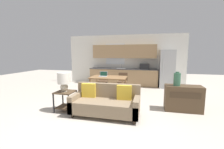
{
  "coord_description": "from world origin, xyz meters",
  "views": [
    {
      "loc": [
        1.29,
        -3.59,
        1.68
      ],
      "look_at": [
        0.06,
        1.5,
        0.95
      ],
      "focal_mm": 24.0,
      "sensor_mm": 36.0,
      "label": 1
    }
  ],
  "objects_px": {
    "refrigerator": "(167,69)",
    "laptop": "(103,75)",
    "dining_chair_far_right": "(123,81)",
    "side_table": "(65,98)",
    "vase": "(177,79)",
    "dining_table": "(109,79)",
    "couch": "(106,103)",
    "credenza": "(183,98)",
    "dining_chair_far_left": "(103,80)",
    "table_lamp": "(64,80)"
  },
  "relations": [
    {
      "from": "refrigerator",
      "to": "laptop",
      "type": "bearing_deg",
      "value": -141.52
    },
    {
      "from": "refrigerator",
      "to": "laptop",
      "type": "relative_size",
      "value": 5.79
    },
    {
      "from": "refrigerator",
      "to": "dining_chair_far_right",
      "type": "xyz_separation_m",
      "value": [
        -1.97,
        -1.37,
        -0.44
      ]
    },
    {
      "from": "side_table",
      "to": "vase",
      "type": "bearing_deg",
      "value": 14.1
    },
    {
      "from": "dining_table",
      "to": "couch",
      "type": "height_order",
      "value": "couch"
    },
    {
      "from": "refrigerator",
      "to": "credenza",
      "type": "bearing_deg",
      "value": -87.69
    },
    {
      "from": "couch",
      "to": "vase",
      "type": "relative_size",
      "value": 4.47
    },
    {
      "from": "vase",
      "to": "couch",
      "type": "bearing_deg",
      "value": -158.08
    },
    {
      "from": "side_table",
      "to": "dining_chair_far_left",
      "type": "bearing_deg",
      "value": 81.78
    },
    {
      "from": "dining_table",
      "to": "vase",
      "type": "height_order",
      "value": "vase"
    },
    {
      "from": "dining_chair_far_left",
      "to": "refrigerator",
      "type": "bearing_deg",
      "value": 20.12
    },
    {
      "from": "dining_table",
      "to": "credenza",
      "type": "relative_size",
      "value": 1.35
    },
    {
      "from": "dining_table",
      "to": "dining_chair_far_right",
      "type": "xyz_separation_m",
      "value": [
        0.44,
        0.79,
        -0.21
      ]
    },
    {
      "from": "refrigerator",
      "to": "side_table",
      "type": "height_order",
      "value": "refrigerator"
    },
    {
      "from": "side_table",
      "to": "laptop",
      "type": "xyz_separation_m",
      "value": [
        0.59,
        1.89,
        0.43
      ]
    },
    {
      "from": "couch",
      "to": "dining_chair_far_left",
      "type": "relative_size",
      "value": 2.17
    },
    {
      "from": "laptop",
      "to": "dining_chair_far_right",
      "type": "bearing_deg",
      "value": 47.94
    },
    {
      "from": "side_table",
      "to": "laptop",
      "type": "distance_m",
      "value": 2.02
    },
    {
      "from": "dining_table",
      "to": "table_lamp",
      "type": "xyz_separation_m",
      "value": [
        -0.83,
        -1.86,
        0.22
      ]
    },
    {
      "from": "refrigerator",
      "to": "vase",
      "type": "distance_m",
      "value": 3.2
    },
    {
      "from": "dining_table",
      "to": "dining_chair_far_right",
      "type": "height_order",
      "value": "dining_chair_far_right"
    },
    {
      "from": "dining_table",
      "to": "laptop",
      "type": "height_order",
      "value": "laptop"
    },
    {
      "from": "dining_chair_far_left",
      "to": "laptop",
      "type": "distance_m",
      "value": 0.8
    },
    {
      "from": "table_lamp",
      "to": "dining_chair_far_left",
      "type": "xyz_separation_m",
      "value": [
        0.37,
        2.62,
        -0.43
      ]
    },
    {
      "from": "couch",
      "to": "dining_chair_far_left",
      "type": "bearing_deg",
      "value": 108.54
    },
    {
      "from": "couch",
      "to": "laptop",
      "type": "height_order",
      "value": "laptop"
    },
    {
      "from": "couch",
      "to": "dining_chair_far_right",
      "type": "distance_m",
      "value": 2.6
    },
    {
      "from": "side_table",
      "to": "credenza",
      "type": "relative_size",
      "value": 0.57
    },
    {
      "from": "dining_table",
      "to": "couch",
      "type": "xyz_separation_m",
      "value": [
        0.41,
        -1.81,
        -0.37
      ]
    },
    {
      "from": "laptop",
      "to": "side_table",
      "type": "bearing_deg",
      "value": -106.63
    },
    {
      "from": "credenza",
      "to": "dining_table",
      "type": "bearing_deg",
      "value": 158.81
    },
    {
      "from": "dining_chair_far_right",
      "to": "laptop",
      "type": "relative_size",
      "value": 2.61
    },
    {
      "from": "vase",
      "to": "dining_table",
      "type": "bearing_deg",
      "value": 156.23
    },
    {
      "from": "credenza",
      "to": "dining_chair_far_left",
      "type": "relative_size",
      "value": 1.21
    },
    {
      "from": "vase",
      "to": "dining_chair_far_right",
      "type": "distance_m",
      "value": 2.67
    },
    {
      "from": "refrigerator",
      "to": "dining_table",
      "type": "relative_size",
      "value": 1.35
    },
    {
      "from": "dining_chair_far_left",
      "to": "laptop",
      "type": "relative_size",
      "value": 2.61
    },
    {
      "from": "side_table",
      "to": "dining_chair_far_right",
      "type": "distance_m",
      "value": 2.91
    },
    {
      "from": "credenza",
      "to": "laptop",
      "type": "relative_size",
      "value": 3.17
    },
    {
      "from": "refrigerator",
      "to": "laptop",
      "type": "xyz_separation_m",
      "value": [
        -2.65,
        -2.11,
        -0.11
      ]
    },
    {
      "from": "couch",
      "to": "side_table",
      "type": "bearing_deg",
      "value": -179.15
    },
    {
      "from": "couch",
      "to": "refrigerator",
      "type": "bearing_deg",
      "value": 63.25
    },
    {
      "from": "couch",
      "to": "dining_chair_far_right",
      "type": "xyz_separation_m",
      "value": [
        0.03,
        2.6,
        0.16
      ]
    },
    {
      "from": "dining_chair_far_right",
      "to": "laptop",
      "type": "bearing_deg",
      "value": -137.28
    },
    {
      "from": "credenza",
      "to": "dining_chair_far_right",
      "type": "height_order",
      "value": "dining_chair_far_right"
    },
    {
      "from": "vase",
      "to": "laptop",
      "type": "relative_size",
      "value": 1.27
    },
    {
      "from": "credenza",
      "to": "laptop",
      "type": "distance_m",
      "value": 3.0
    },
    {
      "from": "refrigerator",
      "to": "table_lamp",
      "type": "distance_m",
      "value": 5.17
    },
    {
      "from": "refrigerator",
      "to": "dining_table",
      "type": "xyz_separation_m",
      "value": [
        -2.41,
        -2.17,
        -0.23
      ]
    },
    {
      "from": "vase",
      "to": "dining_chair_far_left",
      "type": "height_order",
      "value": "vase"
    }
  ]
}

